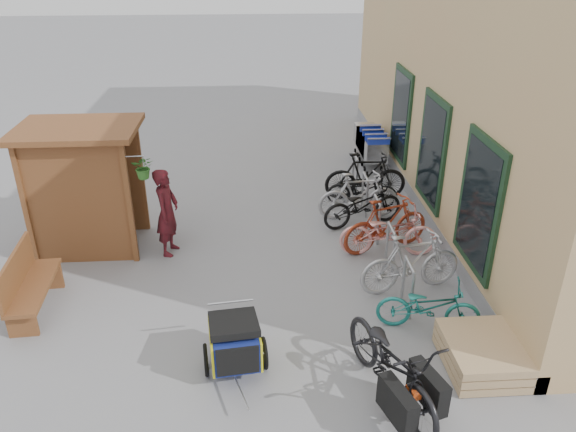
{
  "coord_description": "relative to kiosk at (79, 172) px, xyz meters",
  "views": [
    {
      "loc": [
        -0.09,
        -7.32,
        5.37
      ],
      "look_at": [
        0.5,
        1.5,
        1.0
      ],
      "focal_mm": 35.0,
      "sensor_mm": 36.0,
      "label": 1
    }
  ],
  "objects": [
    {
      "name": "bike_1",
      "position": [
        5.77,
        -1.92,
        -1.02
      ],
      "size": [
        1.85,
        0.84,
        1.07
      ],
      "primitive_type": "imported",
      "rotation": [
        0.0,
        0.0,
        1.76
      ],
      "color": "#B5B5BA",
      "rests_on": "ground"
    },
    {
      "name": "pallet_stack",
      "position": [
        6.28,
        -3.87,
        -1.34
      ],
      "size": [
        1.0,
        1.2,
        0.4
      ],
      "color": "tan",
      "rests_on": "ground"
    },
    {
      "name": "bike_2",
      "position": [
        5.67,
        -0.71,
        -1.08
      ],
      "size": [
        1.86,
        0.76,
        0.95
      ],
      "primitive_type": "imported",
      "rotation": [
        0.0,
        0.0,
        1.5
      ],
      "color": "pink",
      "rests_on": "ground"
    },
    {
      "name": "bike_7",
      "position": [
        5.72,
        1.84,
        -1.0
      ],
      "size": [
        1.86,
        0.56,
        1.11
      ],
      "primitive_type": "imported",
      "rotation": [
        0.0,
        0.0,
        1.55
      ],
      "color": "black",
      "rests_on": "ground"
    },
    {
      "name": "bike_5",
      "position": [
        5.4,
        0.87,
        -1.03
      ],
      "size": [
        1.77,
        0.63,
        1.04
      ],
      "primitive_type": "imported",
      "rotation": [
        0.0,
        0.0,
        1.65
      ],
      "color": "#B5B5BA",
      "rests_on": "ground"
    },
    {
      "name": "building",
      "position": [
        9.77,
        2.03,
        1.94
      ],
      "size": [
        6.07,
        13.0,
        7.0
      ],
      "color": "tan",
      "rests_on": "ground"
    },
    {
      "name": "bike_4",
      "position": [
        5.42,
        0.52,
        -1.09
      ],
      "size": [
        1.85,
        1.08,
        0.92
      ],
      "primitive_type": "imported",
      "rotation": [
        0.0,
        0.0,
        1.86
      ],
      "color": "black",
      "rests_on": "ground"
    },
    {
      "name": "bike_3",
      "position": [
        5.67,
        -0.52,
        -1.01
      ],
      "size": [
        1.87,
        1.08,
        1.09
      ],
      "primitive_type": "imported",
      "rotation": [
        0.0,
        0.0,
        1.91
      ],
      "color": "maroon",
      "rests_on": "ground"
    },
    {
      "name": "bike_0",
      "position": [
        5.77,
        -2.98,
        -1.14
      ],
      "size": [
        1.63,
        0.86,
        0.82
      ],
      "primitive_type": "imported",
      "rotation": [
        0.0,
        0.0,
        1.36
      ],
      "color": "#1E7973",
      "rests_on": "ground"
    },
    {
      "name": "shopping_carts",
      "position": [
        6.28,
        4.05,
        -0.95
      ],
      "size": [
        0.58,
        1.94,
        1.03
      ],
      "color": "silver",
      "rests_on": "ground"
    },
    {
      "name": "child_trailer",
      "position": [
        2.87,
        -3.7,
        -1.07
      ],
      "size": [
        0.91,
        1.49,
        0.86
      ],
      "rotation": [
        0.0,
        0.0,
        0.12
      ],
      "color": "navy",
      "rests_on": "ground"
    },
    {
      "name": "bike_rack",
      "position": [
        5.58,
        -0.07,
        -1.04
      ],
      "size": [
        0.05,
        5.35,
        0.86
      ],
      "color": "#A5A8AD",
      "rests_on": "ground"
    },
    {
      "name": "person_kiosk",
      "position": [
        1.58,
        -0.35,
        -0.71
      ],
      "size": [
        0.53,
        0.69,
        1.69
      ],
      "primitive_type": "imported",
      "rotation": [
        0.0,
        0.0,
        1.34
      ],
      "color": "maroon",
      "rests_on": "ground"
    },
    {
      "name": "bike_6",
      "position": [
        5.58,
        1.44,
        -1.14
      ],
      "size": [
        1.62,
        0.78,
        0.81
      ],
      "primitive_type": "imported",
      "rotation": [
        0.0,
        0.0,
        1.41
      ],
      "color": "black",
      "rests_on": "ground"
    },
    {
      "name": "cargo_bike",
      "position": [
        4.88,
        -4.37,
        -1.0
      ],
      "size": [
        1.35,
        2.24,
        1.11
      ],
      "rotation": [
        0.0,
        0.0,
        0.31
      ],
      "color": "black",
      "rests_on": "ground"
    },
    {
      "name": "kiosk",
      "position": [
        0.0,
        0.0,
        0.0
      ],
      "size": [
        2.49,
        1.65,
        2.4
      ],
      "color": "brown",
      "rests_on": "ground"
    },
    {
      "name": "ground",
      "position": [
        3.28,
        -2.47,
        -1.55
      ],
      "size": [
        80.0,
        80.0,
        0.0
      ],
      "primitive_type": "plane",
      "color": "gray"
    },
    {
      "name": "bench",
      "position": [
        -0.41,
        -2.11,
        -1.03
      ],
      "size": [
        0.59,
        1.65,
        1.03
      ],
      "rotation": [
        0.0,
        0.0,
        0.07
      ],
      "color": "brown",
      "rests_on": "ground"
    }
  ]
}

